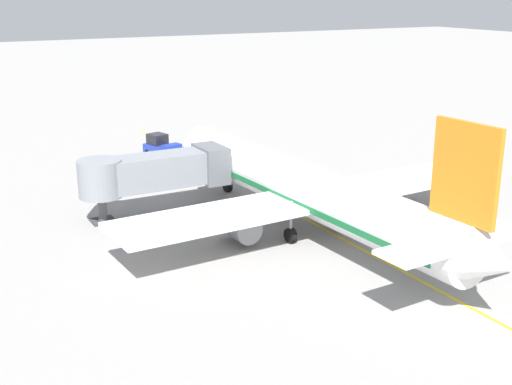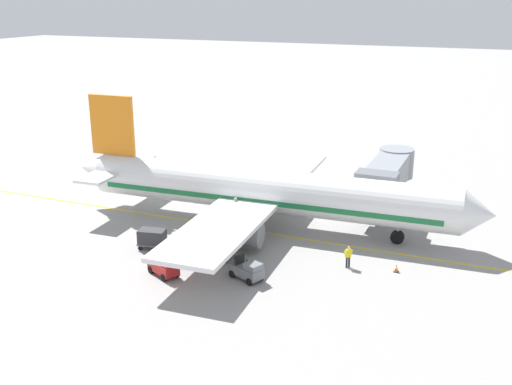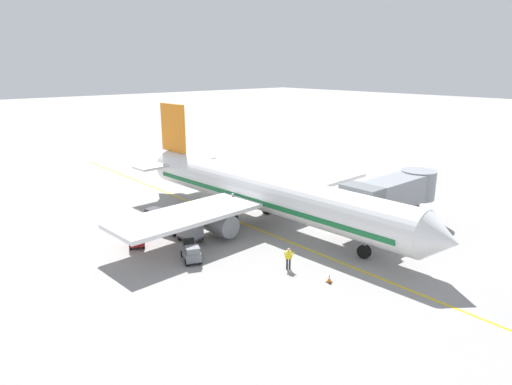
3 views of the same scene
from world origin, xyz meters
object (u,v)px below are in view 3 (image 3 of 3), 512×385
ground_crew_wing_walker (289,257)px  baggage_tug_trailing (137,238)px  safety_cone_nose_left (329,279)px  baggage_cart_front (190,231)px  baggage_cart_third_in_train (157,216)px  baggage_cart_second_in_train (172,223)px  parked_airliner (263,192)px  baggage_tug_spare (191,252)px  jet_bridge (393,193)px  baggage_tug_lead (182,226)px

ground_crew_wing_walker → baggage_tug_trailing: bearing=-61.4°
ground_crew_wing_walker → safety_cone_nose_left: ground_crew_wing_walker is taller
baggage_tug_trailing → baggage_cart_front: baggage_tug_trailing is taller
baggage_cart_third_in_train → ground_crew_wing_walker: size_ratio=1.76×
baggage_cart_front → baggage_tug_trailing: bearing=-29.1°
baggage_cart_front → baggage_cart_second_in_train: size_ratio=1.00×
parked_airliner → ground_crew_wing_walker: (5.40, 8.92, -2.23)m
baggage_tug_spare → safety_cone_nose_left: baggage_tug_spare is taller
baggage_cart_second_in_train → parked_airliner: bearing=156.9°
baggage_tug_spare → baggage_cart_front: size_ratio=0.93×
baggage_tug_spare → baggage_cart_second_in_train: baggage_tug_spare is taller
jet_bridge → baggage_cart_second_in_train: (16.25, -12.38, -2.50)m
baggage_cart_second_in_train → ground_crew_wing_walker: (-2.63, 12.34, 0.00)m
baggage_cart_front → ground_crew_wing_walker: bearing=104.5°
baggage_tug_trailing → baggage_tug_spare: same height
jet_bridge → baggage_tug_lead: bearing=-36.6°
baggage_tug_lead → baggage_tug_spare: bearing=64.7°
baggage_cart_third_in_train → baggage_cart_second_in_train: bearing=89.2°
baggage_cart_third_in_train → ground_crew_wing_walker: bearing=99.7°
baggage_cart_front → safety_cone_nose_left: baggage_cart_front is taller
jet_bridge → baggage_cart_second_in_train: jet_bridge is taller
ground_crew_wing_walker → safety_cone_nose_left: size_ratio=2.86×
baggage_tug_spare → ground_crew_wing_walker: ground_crew_wing_walker is taller
baggage_cart_second_in_train → ground_crew_wing_walker: bearing=102.0°
jet_bridge → baggage_cart_front: 18.94m
baggage_cart_front → baggage_tug_lead: bearing=-101.3°
baggage_tug_lead → ground_crew_wing_walker: bearing=100.2°
parked_airliner → baggage_tug_lead: parked_airliner is taller
baggage_cart_front → baggage_cart_third_in_train: same height
baggage_cart_third_in_train → safety_cone_nose_left: size_ratio=5.05×
baggage_cart_second_in_train → ground_crew_wing_walker: 12.62m
baggage_cart_second_in_train → baggage_cart_third_in_train: same height
baggage_cart_front → ground_crew_wing_walker: (-2.49, 9.61, 0.00)m
baggage_tug_lead → ground_crew_wing_walker: (-2.09, 11.62, 0.24)m
jet_bridge → ground_crew_wing_walker: 13.84m
baggage_tug_trailing → baggage_cart_second_in_train: size_ratio=0.93×
parked_airliner → baggage_cart_front: parked_airliner is taller
safety_cone_nose_left → baggage_tug_lead: bearing=-79.7°
baggage_tug_trailing → safety_cone_nose_left: baggage_tug_trailing is taller
baggage_cart_second_in_train → baggage_tug_spare: bearing=71.7°
baggage_tug_lead → baggage_tug_trailing: bearing=-2.7°
jet_bridge → baggage_cart_third_in_train: 22.41m
ground_crew_wing_walker → safety_cone_nose_left: 3.57m
jet_bridge → ground_crew_wing_walker: bearing=-0.1°
baggage_tug_lead → baggage_tug_spare: 6.13m
baggage_cart_second_in_train → ground_crew_wing_walker: size_ratio=1.76×
baggage_cart_third_in_train → safety_cone_nose_left: bearing=99.8°
baggage_tug_spare → baggage_cart_second_in_train: 6.61m
jet_bridge → baggage_cart_front: size_ratio=4.02×
baggage_tug_lead → jet_bridge: bearing=143.4°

